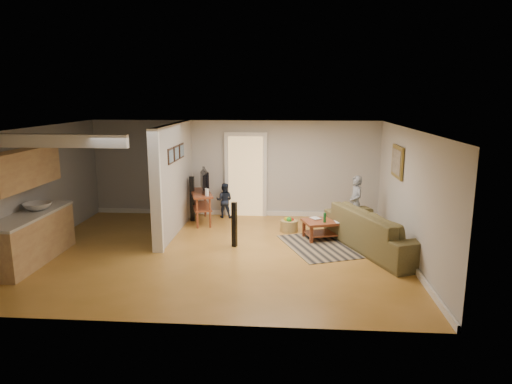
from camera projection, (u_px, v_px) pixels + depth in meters
ground at (218, 252)px, 9.28m from camera, size 7.50×7.50×0.00m
room_shell at (169, 177)px, 9.48m from camera, size 7.54×6.02×2.52m
area_rug at (347, 243)px, 9.81m from camera, size 3.08×2.68×0.01m
sofa at (378, 249)px, 9.43m from camera, size 2.11×3.04×0.83m
coffee_table at (328, 224)px, 10.10m from camera, size 1.21×0.91×0.63m
tv_console at (202, 195)px, 11.34m from camera, size 0.79×1.30×1.05m
speaker_left at (234, 225)px, 9.53m from camera, size 0.12×0.12×0.96m
speaker_right at (192, 199)px, 11.49m from camera, size 0.12×0.12×1.15m
toy_basket at (289, 225)px, 10.66m from camera, size 0.41×0.41×0.37m
child at (354, 229)px, 10.85m from camera, size 0.42×0.53×1.30m
toddler at (225, 217)px, 11.94m from camera, size 0.47×0.37×0.91m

